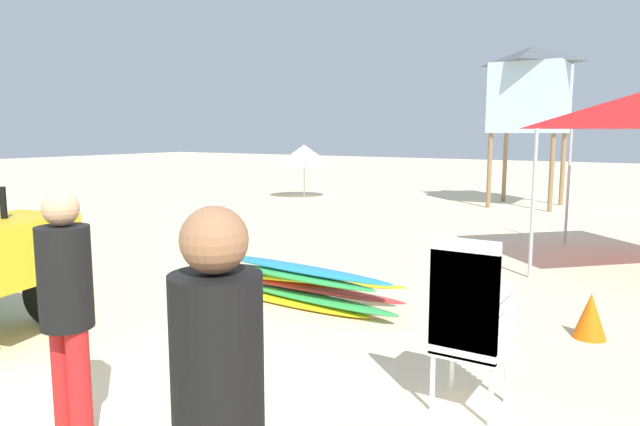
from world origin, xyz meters
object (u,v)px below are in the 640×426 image
Objects in this scene: traffic_cone_near at (590,316)px; lifeguard_near_right at (219,418)px; stacked_plastic_chairs at (468,312)px; beach_umbrella_mid at (304,155)px; lifeguard_near_center at (67,304)px; surfboard_pile at (303,285)px; lifeguard_tower at (531,90)px.

lifeguard_near_right is at bearing -98.01° from traffic_cone_near.
beach_umbrella_mid is (-8.63, 10.86, 0.57)m from stacked_plastic_chairs.
stacked_plastic_chairs is 0.73× the size of lifeguard_near_right.
lifeguard_near_center is at bearing -122.57° from traffic_cone_near.
surfboard_pile is 4.70m from lifeguard_near_right.
lifeguard_near_right is at bearing -92.29° from stacked_plastic_chairs.
lifeguard_near_right is at bearing -20.03° from lifeguard_near_center.
stacked_plastic_chairs is 12.70m from lifeguard_tower.
surfboard_pile is 5.77× the size of traffic_cone_near.
lifeguard_near_right is 1.01× the size of beach_umbrella_mid.
lifeguard_tower reaches higher than beach_umbrella_mid.
beach_umbrella_mid reaches higher than surfboard_pile.
surfboard_pile is 1.48× the size of lifeguard_near_right.
stacked_plastic_chairs is 2.85× the size of traffic_cone_near.
lifeguard_near_center is 1.98m from lifeguard_near_right.
surfboard_pile is at bearing 147.88° from stacked_plastic_chairs.
lifeguard_tower is (-2.25, 14.73, 2.09)m from lifeguard_near_right.
traffic_cone_near is at bearing 81.99° from lifeguard_near_right.
lifeguard_tower is (-2.35, 12.26, 2.36)m from stacked_plastic_chairs.
surfboard_pile is at bearing -56.42° from beach_umbrella_mid.
lifeguard_near_right reaches higher than surfboard_pile.
traffic_cone_near is at bearing 75.53° from stacked_plastic_chairs.
stacked_plastic_chairs is 2.49m from lifeguard_near_right.
lifeguard_near_right reaches higher than stacked_plastic_chairs.
lifeguard_tower is (-0.40, 14.05, 2.16)m from lifeguard_near_center.
traffic_cone_near is (2.51, 3.92, -0.72)m from lifeguard_near_center.
beach_umbrella_mid is (-8.53, 13.34, 0.29)m from lifeguard_near_right.
lifeguard_near_center is 14.31m from beach_umbrella_mid.
surfboard_pile is 3.04m from traffic_cone_near.
surfboard_pile is at bearing 98.19° from lifeguard_near_center.
lifeguard_near_right is 3.90× the size of traffic_cone_near.
lifeguard_tower reaches higher than surfboard_pile.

